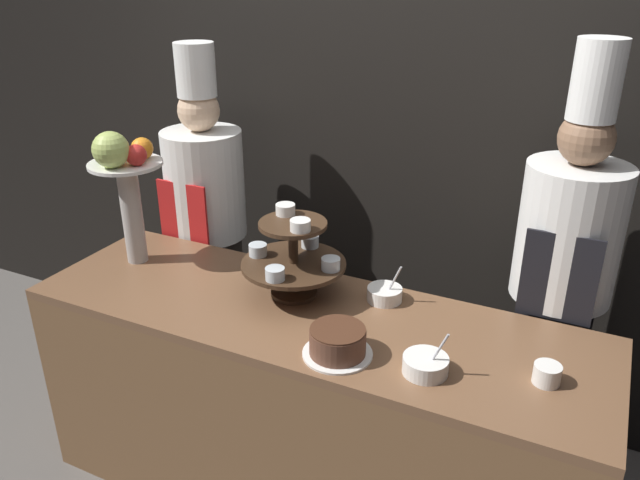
{
  "coord_description": "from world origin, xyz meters",
  "views": [
    {
      "loc": [
        0.89,
        -1.4,
        2.05
      ],
      "look_at": [
        0.0,
        0.43,
        1.12
      ],
      "focal_mm": 35.0,
      "sensor_mm": 36.0,
      "label": 1
    }
  ],
  "objects_px": {
    "fruit_pedestal": "(124,173)",
    "serving_bowl_near": "(425,365)",
    "serving_bowl_far": "(385,294)",
    "tiered_stand": "(293,255)",
    "cup_white": "(547,374)",
    "chef_left": "(207,213)",
    "chef_center_left": "(562,272)",
    "cake_round": "(338,342)"
  },
  "relations": [
    {
      "from": "tiered_stand",
      "to": "fruit_pedestal",
      "type": "xyz_separation_m",
      "value": [
        -0.73,
        -0.05,
        0.23
      ]
    },
    {
      "from": "fruit_pedestal",
      "to": "serving_bowl_near",
      "type": "height_order",
      "value": "fruit_pedestal"
    },
    {
      "from": "tiered_stand",
      "to": "cake_round",
      "type": "xyz_separation_m",
      "value": [
        0.32,
        -0.29,
        -0.12
      ]
    },
    {
      "from": "fruit_pedestal",
      "to": "serving_bowl_near",
      "type": "relative_size",
      "value": 3.66
    },
    {
      "from": "serving_bowl_far",
      "to": "serving_bowl_near",
      "type": "bearing_deg",
      "value": -53.4
    },
    {
      "from": "serving_bowl_far",
      "to": "chef_center_left",
      "type": "height_order",
      "value": "chef_center_left"
    },
    {
      "from": "cake_round",
      "to": "chef_center_left",
      "type": "bearing_deg",
      "value": 50.17
    },
    {
      "from": "fruit_pedestal",
      "to": "serving_bowl_far",
      "type": "bearing_deg",
      "value": 8.49
    },
    {
      "from": "tiered_stand",
      "to": "serving_bowl_far",
      "type": "bearing_deg",
      "value": 18.14
    },
    {
      "from": "serving_bowl_far",
      "to": "chef_left",
      "type": "height_order",
      "value": "chef_left"
    },
    {
      "from": "cup_white",
      "to": "chef_center_left",
      "type": "relative_size",
      "value": 0.05
    },
    {
      "from": "serving_bowl_far",
      "to": "chef_left",
      "type": "xyz_separation_m",
      "value": [
        -1.03,
        0.32,
        0.03
      ]
    },
    {
      "from": "tiered_stand",
      "to": "serving_bowl_near",
      "type": "height_order",
      "value": "tiered_stand"
    },
    {
      "from": "chef_left",
      "to": "chef_center_left",
      "type": "xyz_separation_m",
      "value": [
        1.61,
        0.0,
        0.04
      ]
    },
    {
      "from": "tiered_stand",
      "to": "fruit_pedestal",
      "type": "height_order",
      "value": "fruit_pedestal"
    },
    {
      "from": "serving_bowl_near",
      "to": "serving_bowl_far",
      "type": "relative_size",
      "value": 1.02
    },
    {
      "from": "tiered_stand",
      "to": "chef_center_left",
      "type": "relative_size",
      "value": 0.22
    },
    {
      "from": "chef_left",
      "to": "chef_center_left",
      "type": "height_order",
      "value": "chef_center_left"
    },
    {
      "from": "fruit_pedestal",
      "to": "cup_white",
      "type": "height_order",
      "value": "fruit_pedestal"
    },
    {
      "from": "chef_left",
      "to": "tiered_stand",
      "type": "bearing_deg",
      "value": -31.12
    },
    {
      "from": "serving_bowl_far",
      "to": "chef_left",
      "type": "relative_size",
      "value": 0.09
    },
    {
      "from": "fruit_pedestal",
      "to": "chef_center_left",
      "type": "height_order",
      "value": "chef_center_left"
    },
    {
      "from": "fruit_pedestal",
      "to": "cup_white",
      "type": "distance_m",
      "value": 1.72
    },
    {
      "from": "tiered_stand",
      "to": "serving_bowl_far",
      "type": "height_order",
      "value": "tiered_stand"
    },
    {
      "from": "cake_round",
      "to": "cup_white",
      "type": "xyz_separation_m",
      "value": [
        0.63,
        0.14,
        -0.02
      ]
    },
    {
      "from": "fruit_pedestal",
      "to": "serving_bowl_near",
      "type": "xyz_separation_m",
      "value": [
        1.33,
        -0.21,
        -0.37
      ]
    },
    {
      "from": "fruit_pedestal",
      "to": "serving_bowl_near",
      "type": "bearing_deg",
      "value": -8.83
    },
    {
      "from": "serving_bowl_near",
      "to": "chef_left",
      "type": "relative_size",
      "value": 0.09
    },
    {
      "from": "chef_left",
      "to": "serving_bowl_far",
      "type": "bearing_deg",
      "value": -17.09
    },
    {
      "from": "chef_left",
      "to": "chef_center_left",
      "type": "relative_size",
      "value": 0.95
    },
    {
      "from": "cup_white",
      "to": "fruit_pedestal",
      "type": "bearing_deg",
      "value": 176.71
    },
    {
      "from": "tiered_stand",
      "to": "fruit_pedestal",
      "type": "distance_m",
      "value": 0.77
    },
    {
      "from": "serving_bowl_far",
      "to": "tiered_stand",
      "type": "bearing_deg",
      "value": -161.86
    },
    {
      "from": "cake_round",
      "to": "serving_bowl_far",
      "type": "relative_size",
      "value": 1.49
    },
    {
      "from": "serving_bowl_near",
      "to": "chef_left",
      "type": "xyz_separation_m",
      "value": [
        -1.3,
        0.68,
        0.03
      ]
    },
    {
      "from": "tiered_stand",
      "to": "cup_white",
      "type": "xyz_separation_m",
      "value": [
        0.94,
        -0.15,
        -0.14
      ]
    },
    {
      "from": "serving_bowl_near",
      "to": "serving_bowl_far",
      "type": "bearing_deg",
      "value": 126.6
    },
    {
      "from": "cake_round",
      "to": "serving_bowl_far",
      "type": "distance_m",
      "value": 0.4
    },
    {
      "from": "cake_round",
      "to": "cup_white",
      "type": "height_order",
      "value": "cake_round"
    },
    {
      "from": "tiered_stand",
      "to": "cup_white",
      "type": "bearing_deg",
      "value": -8.89
    },
    {
      "from": "cup_white",
      "to": "cake_round",
      "type": "bearing_deg",
      "value": -167.18
    },
    {
      "from": "cake_round",
      "to": "serving_bowl_near",
      "type": "bearing_deg",
      "value": 6.49
    }
  ]
}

